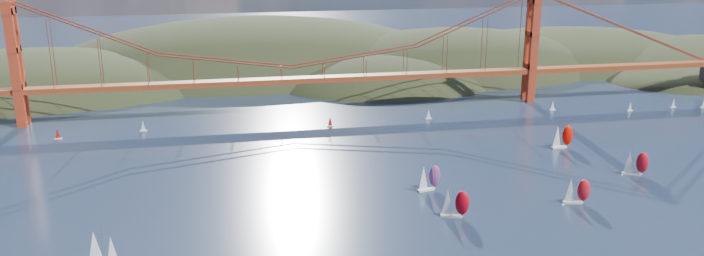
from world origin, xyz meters
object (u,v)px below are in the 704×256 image
(racer_1, at_px, (577,191))
(racer_2, at_px, (635,163))
(racer_rwb, at_px, (429,177))
(racer_3, at_px, (562,136))
(racer_0, at_px, (454,203))
(sloop_navy, at_px, (100,252))

(racer_1, distance_m, racer_2, 39.45)
(racer_2, bearing_deg, racer_rwb, -155.80)
(racer_1, height_order, racer_rwb, racer_rwb)
(racer_1, relative_size, racer_3, 0.89)
(racer_1, distance_m, racer_3, 59.18)
(racer_0, bearing_deg, racer_1, 24.69)
(racer_1, height_order, racer_2, racer_2)
(racer_2, relative_size, racer_3, 0.93)
(racer_1, relative_size, racer_rwb, 0.96)
(racer_2, xyz_separation_m, racer_3, (-10.41, 33.93, 0.33))
(sloop_navy, height_order, racer_1, sloop_navy)
(sloop_navy, bearing_deg, racer_2, -4.11)
(racer_3, bearing_deg, racer_1, -118.96)
(sloop_navy, xyz_separation_m, racer_2, (174.50, 39.38, -1.07))
(sloop_navy, height_order, racer_2, sloop_navy)
(racer_3, bearing_deg, sloop_navy, -161.67)
(racer_1, distance_m, racer_rwb, 46.95)
(racer_2, distance_m, racer_3, 35.49)
(racer_0, height_order, racer_rwb, racer_0)
(sloop_navy, relative_size, racer_1, 1.38)
(sloop_navy, bearing_deg, racer_3, 7.25)
(sloop_navy, distance_m, racer_1, 142.04)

